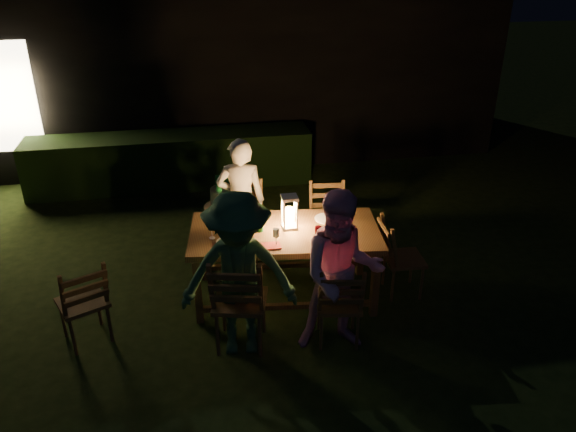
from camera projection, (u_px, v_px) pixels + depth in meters
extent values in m
plane|color=black|center=(227.00, 330.00, 5.45)|extent=(40.00, 40.00, 0.00)
cube|color=black|center=(193.00, 50.00, 10.20)|extent=(10.00, 4.00, 3.20)
cube|color=#FFE5B2|center=(4.00, 98.00, 8.10)|extent=(0.90, 0.06, 1.60)
cube|color=black|center=(171.00, 160.00, 8.50)|extent=(4.20, 0.70, 0.80)
cube|color=#54321C|center=(285.00, 233.00, 5.64)|extent=(2.00, 1.16, 0.06)
cube|color=#54321C|center=(198.00, 292.00, 5.42)|extent=(0.07, 0.07, 0.70)
cube|color=#54321C|center=(204.00, 252.00, 6.12)|extent=(0.07, 0.07, 0.70)
cube|color=#54321C|center=(375.00, 286.00, 5.52)|extent=(0.07, 0.07, 0.70)
cube|color=#54321C|center=(361.00, 247.00, 6.22)|extent=(0.07, 0.07, 0.70)
cube|color=#54321C|center=(240.00, 301.00, 5.07)|extent=(0.56, 0.54, 0.04)
cube|color=#54321C|center=(236.00, 286.00, 4.76)|extent=(0.49, 0.26, 0.55)
cube|color=#54321C|center=(339.00, 303.00, 5.15)|extent=(0.46, 0.45, 0.04)
cube|color=#54321C|center=(342.00, 290.00, 4.88)|extent=(0.42, 0.20, 0.48)
cube|color=#54321C|center=(242.00, 227.00, 6.42)|extent=(0.53, 0.52, 0.04)
cube|color=#54321C|center=(243.00, 198.00, 6.47)|extent=(0.46, 0.25, 0.52)
cube|color=#54321C|center=(329.00, 226.00, 6.49)|extent=(0.46, 0.44, 0.04)
cube|color=#54321C|center=(327.00, 199.00, 6.53)|extent=(0.43, 0.18, 0.49)
cube|color=#54321C|center=(404.00, 259.00, 5.87)|extent=(0.41, 0.42, 0.04)
cube|color=#54321C|center=(390.00, 238.00, 5.73)|extent=(0.16, 0.41, 0.47)
cube|color=#54321C|center=(82.00, 303.00, 5.15)|extent=(0.54, 0.53, 0.04)
cube|color=#54321C|center=(84.00, 287.00, 4.90)|extent=(0.43, 0.30, 0.48)
imported|color=beige|center=(241.00, 201.00, 6.35)|extent=(0.58, 0.42, 1.49)
imported|color=#E39CC4|center=(341.00, 273.00, 4.92)|extent=(0.82, 0.68, 1.56)
imported|color=#2D5A36|center=(239.00, 276.00, 4.87)|extent=(1.08, 0.70, 1.57)
cube|color=white|center=(290.00, 226.00, 5.67)|extent=(0.15, 0.15, 0.03)
cube|color=white|center=(290.00, 198.00, 5.53)|extent=(0.16, 0.16, 0.03)
cylinder|color=#FF9E3F|center=(290.00, 216.00, 5.62)|extent=(0.09, 0.09, 0.18)
cylinder|color=white|center=(231.00, 221.00, 5.79)|extent=(0.25, 0.25, 0.01)
cylinder|color=white|center=(229.00, 242.00, 5.40)|extent=(0.25, 0.25, 0.01)
cylinder|color=white|center=(327.00, 219.00, 5.85)|extent=(0.25, 0.25, 0.01)
cylinder|color=white|center=(332.00, 239.00, 5.45)|extent=(0.25, 0.25, 0.01)
cylinder|color=#0F471E|center=(260.00, 219.00, 5.55)|extent=(0.07, 0.07, 0.28)
cube|color=red|center=(271.00, 246.00, 5.33)|extent=(0.18, 0.14, 0.01)
cube|color=red|center=(344.00, 243.00, 5.39)|extent=(0.18, 0.14, 0.01)
cube|color=black|center=(222.00, 247.00, 5.32)|extent=(0.14, 0.07, 0.01)
cylinder|color=olive|center=(224.00, 207.00, 6.53)|extent=(0.46, 0.46, 0.04)
cylinder|color=olive|center=(225.00, 230.00, 6.67)|extent=(0.05, 0.05, 0.61)
cylinder|color=#A5A8AD|center=(224.00, 197.00, 6.48)|extent=(0.30, 0.30, 0.22)
cylinder|color=#0F471E|center=(219.00, 195.00, 6.41)|extent=(0.07, 0.07, 0.32)
cylinder|color=#0F471E|center=(227.00, 192.00, 6.50)|extent=(0.07, 0.07, 0.32)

